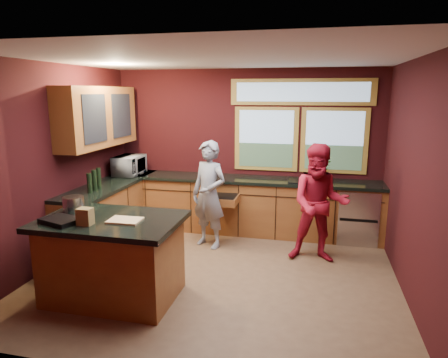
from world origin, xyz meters
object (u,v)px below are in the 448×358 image
(person_grey, at_px, (209,195))
(cutting_board, at_px, (125,220))
(person_red, at_px, (319,204))
(stock_pot, at_px, (74,204))
(island, at_px, (113,258))

(person_grey, xyz_separation_m, cutting_board, (-0.45, -1.82, 0.14))
(person_red, bearing_deg, person_grey, 171.77)
(cutting_board, bearing_deg, stock_pot, 165.07)
(cutting_board, xyz_separation_m, stock_pot, (-0.75, 0.20, 0.08))
(island, height_order, person_grey, person_grey)
(island, height_order, person_red, person_red)
(cutting_board, distance_m, stock_pot, 0.78)
(island, relative_size, stock_pot, 6.46)
(person_red, relative_size, stock_pot, 6.86)
(cutting_board, relative_size, stock_pot, 1.46)
(person_red, relative_size, cutting_board, 4.70)
(cutting_board, bearing_deg, person_red, 38.38)
(person_grey, relative_size, person_red, 0.99)
(island, relative_size, person_red, 0.94)
(person_grey, bearing_deg, stock_pot, -102.58)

